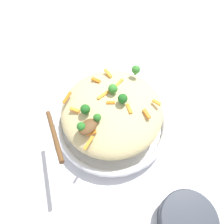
% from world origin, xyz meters
% --- Properties ---
extents(ground_plane, '(2.40, 2.40, 0.00)m').
position_xyz_m(ground_plane, '(0.00, 0.00, 0.00)').
color(ground_plane, silver).
extents(serving_bowl, '(0.38, 0.38, 0.05)m').
position_xyz_m(serving_bowl, '(0.00, 0.00, 0.03)').
color(serving_bowl, silver).
rests_on(serving_bowl, ground_plane).
extents(pasta_mound, '(0.31, 0.31, 0.10)m').
position_xyz_m(pasta_mound, '(0.00, 0.00, 0.10)').
color(pasta_mound, '#DBC689').
rests_on(pasta_mound, serving_bowl).
extents(carrot_piece_0, '(0.02, 0.03, 0.01)m').
position_xyz_m(carrot_piece_0, '(-0.09, 0.06, 0.14)').
color(carrot_piece_0, orange).
rests_on(carrot_piece_0, pasta_mound).
extents(carrot_piece_1, '(0.02, 0.02, 0.01)m').
position_xyz_m(carrot_piece_1, '(-0.01, 0.00, 0.15)').
color(carrot_piece_1, orange).
rests_on(carrot_piece_1, pasta_mound).
extents(carrot_piece_2, '(0.04, 0.02, 0.01)m').
position_xyz_m(carrot_piece_2, '(-0.08, 0.11, 0.14)').
color(carrot_piece_2, orange).
rests_on(carrot_piece_2, pasta_mound).
extents(carrot_piece_3, '(0.02, 0.03, 0.01)m').
position_xyz_m(carrot_piece_3, '(0.02, 0.09, 0.14)').
color(carrot_piece_3, orange).
rests_on(carrot_piece_3, pasta_mound).
extents(carrot_piece_4, '(0.01, 0.03, 0.01)m').
position_xyz_m(carrot_piece_4, '(0.09, -0.09, 0.14)').
color(carrot_piece_4, orange).
rests_on(carrot_piece_4, pasta_mound).
extents(carrot_piece_5, '(0.02, 0.04, 0.01)m').
position_xyz_m(carrot_piece_5, '(0.07, 0.09, 0.14)').
color(carrot_piece_5, orange).
rests_on(carrot_piece_5, pasta_mound).
extents(carrot_piece_6, '(0.02, 0.03, 0.01)m').
position_xyz_m(carrot_piece_6, '(0.04, -0.09, 0.14)').
color(carrot_piece_6, orange).
rests_on(carrot_piece_6, pasta_mound).
extents(carrot_piece_7, '(0.04, 0.02, 0.01)m').
position_xyz_m(carrot_piece_7, '(-0.13, -0.04, 0.14)').
color(carrot_piece_7, orange).
rests_on(carrot_piece_7, pasta_mound).
extents(carrot_piece_8, '(0.02, 0.03, 0.01)m').
position_xyz_m(carrot_piece_8, '(0.02, -0.05, 0.14)').
color(carrot_piece_8, orange).
rests_on(carrot_piece_8, pasta_mound).
extents(carrot_piece_9, '(0.03, 0.02, 0.01)m').
position_xyz_m(carrot_piece_9, '(-0.11, -0.03, 0.14)').
color(carrot_piece_9, orange).
rests_on(carrot_piece_9, pasta_mound).
extents(carrot_piece_10, '(0.04, 0.01, 0.01)m').
position_xyz_m(carrot_piece_10, '(0.06, 0.03, 0.14)').
color(carrot_piece_10, orange).
rests_on(carrot_piece_10, pasta_mound).
extents(carrot_piece_11, '(0.04, 0.01, 0.01)m').
position_xyz_m(carrot_piece_11, '(0.00, 0.03, 0.14)').
color(carrot_piece_11, orange).
rests_on(carrot_piece_11, pasta_mound).
extents(broccoli_floret_0, '(0.03, 0.03, 0.04)m').
position_xyz_m(broccoli_floret_0, '(0.02, -0.02, 0.16)').
color(broccoli_floret_0, '#205B1C').
rests_on(broccoli_floret_0, pasta_mound).
extents(broccoli_floret_1, '(0.02, 0.02, 0.03)m').
position_xyz_m(broccoli_floret_1, '(-0.07, -0.01, 0.15)').
color(broccoli_floret_1, '#296820').
rests_on(broccoli_floret_1, pasta_mound).
extents(broccoli_floret_2, '(0.03, 0.03, 0.03)m').
position_xyz_m(broccoli_floret_2, '(0.13, 0.02, 0.16)').
color(broccoli_floret_2, '#377928').
rests_on(broccoli_floret_2, pasta_mound).
extents(broccoli_floret_3, '(0.03, 0.03, 0.03)m').
position_xyz_m(broccoli_floret_3, '(0.03, 0.02, 0.16)').
color(broccoli_floret_3, '#377928').
rests_on(broccoli_floret_3, pasta_mound).
extents(broccoli_floret_4, '(0.03, 0.03, 0.03)m').
position_xyz_m(broccoli_floret_4, '(-0.07, 0.03, 0.16)').
color(broccoli_floret_4, '#205B1C').
rests_on(broccoli_floret_4, pasta_mound).
extents(broccoli_floret_5, '(0.02, 0.02, 0.03)m').
position_xyz_m(broccoli_floret_5, '(-0.12, -0.00, 0.15)').
color(broccoli_floret_5, '#296820').
rests_on(broccoli_floret_5, pasta_mound).
extents(serving_spoon, '(0.14, 0.17, 0.07)m').
position_xyz_m(serving_spoon, '(-0.13, 0.00, 0.16)').
color(serving_spoon, brown).
rests_on(serving_spoon, pasta_mound).
extents(companion_bowl, '(0.15, 0.15, 0.06)m').
position_xyz_m(companion_bowl, '(-0.08, -0.35, 0.03)').
color(companion_bowl, '#333842').
rests_on(companion_bowl, ground_plane).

